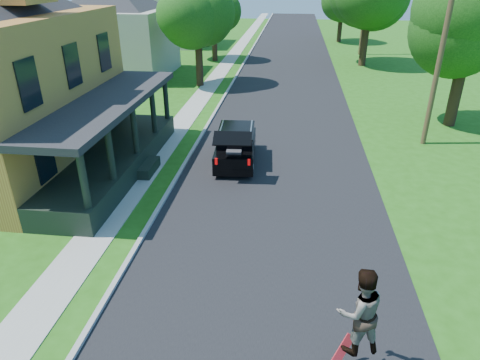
# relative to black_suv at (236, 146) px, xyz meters

# --- Properties ---
(ground) EXTENTS (140.00, 140.00, 0.00)m
(ground) POSITION_rel_black_suv_xyz_m (1.87, -7.58, -0.76)
(ground) COLOR #225711
(ground) RESTS_ON ground
(street) EXTENTS (8.00, 120.00, 0.02)m
(street) POSITION_rel_black_suv_xyz_m (1.87, 12.42, -0.76)
(street) COLOR black
(street) RESTS_ON ground
(curb) EXTENTS (0.15, 120.00, 0.12)m
(curb) POSITION_rel_black_suv_xyz_m (-2.18, 12.42, -0.76)
(curb) COLOR #989793
(curb) RESTS_ON ground
(sidewalk) EXTENTS (1.30, 120.00, 0.03)m
(sidewalk) POSITION_rel_black_suv_xyz_m (-3.73, 12.42, -0.76)
(sidewalk) COLOR gray
(sidewalk) RESTS_ON ground
(front_walk) EXTENTS (6.50, 1.20, 0.03)m
(front_walk) POSITION_rel_black_suv_xyz_m (-7.63, -1.58, -0.76)
(front_walk) COLOR gray
(front_walk) RESTS_ON ground
(neighbor_house_mid) EXTENTS (12.78, 12.78, 8.30)m
(neighbor_house_mid) POSITION_rel_black_suv_xyz_m (-11.63, 16.42, 3.43)
(neighbor_house_mid) COLOR #A09D8E
(neighbor_house_mid) RESTS_ON ground
(neighbor_house_far) EXTENTS (12.78, 12.78, 8.30)m
(neighbor_house_far) POSITION_rel_black_suv_xyz_m (-11.63, 32.42, 3.43)
(neighbor_house_far) COLOR #A09D8E
(neighbor_house_far) RESTS_ON ground
(black_suv) EXTENTS (1.87, 4.34, 1.98)m
(black_suv) POSITION_rel_black_suv_xyz_m (0.00, 0.00, 0.00)
(black_suv) COLOR black
(black_suv) RESTS_ON ground
(skateboarder) EXTENTS (1.16, 1.02, 2.00)m
(skateboarder) POSITION_rel_black_suv_xyz_m (3.90, -10.58, 0.79)
(skateboarder) COLOR black
(skateboarder) RESTS_ON ground
(skateboard) EXTENTS (0.53, 0.35, 0.71)m
(skateboard) POSITION_rel_black_suv_xyz_m (3.68, -10.55, -0.36)
(skateboard) COLOR #B30F17
(skateboard) RESTS_ON ground
(tree_left_mid) EXTENTS (4.97, 4.89, 7.48)m
(tree_left_mid) POSITION_rel_black_suv_xyz_m (-4.49, 13.57, 4.18)
(tree_left_mid) COLOR black
(tree_left_mid) RESTS_ON ground
(tree_left_far) EXTENTS (4.78, 4.58, 6.96)m
(tree_left_far) POSITION_rel_black_suv_xyz_m (-5.09, 23.25, 3.78)
(tree_left_far) COLOR black
(tree_left_far) RESTS_ON ground
(tree_right_near) EXTENTS (5.51, 5.50, 8.28)m
(tree_right_near) POSITION_rel_black_suv_xyz_m (10.98, 6.49, 4.83)
(tree_right_near) COLOR black
(tree_right_near) RESTS_ON ground
(utility_pole_near) EXTENTS (1.48, 0.57, 9.40)m
(utility_pole_near) POSITION_rel_black_suv_xyz_m (8.87, 3.35, 4.08)
(utility_pole_near) COLOR #4C3C23
(utility_pole_near) RESTS_ON ground
(utility_pole_far) EXTENTS (1.49, 0.62, 9.65)m
(utility_pole_far) POSITION_rel_black_suv_xyz_m (8.87, 28.21, 4.21)
(utility_pole_far) COLOR #4C3C23
(utility_pole_far) RESTS_ON ground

